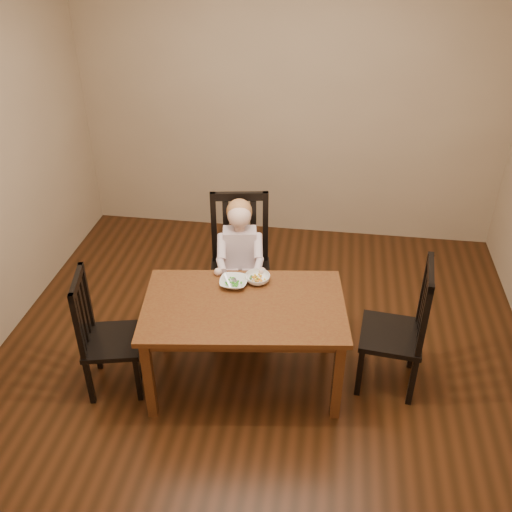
# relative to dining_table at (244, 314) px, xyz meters

# --- Properties ---
(room) EXTENTS (4.01, 4.01, 2.71)m
(room) POSITION_rel_dining_table_xyz_m (0.08, 0.21, 0.76)
(room) COLOR #3C1D0C
(room) RESTS_ON ground
(dining_table) EXTENTS (1.42, 0.97, 0.66)m
(dining_table) POSITION_rel_dining_table_xyz_m (0.00, 0.00, 0.00)
(dining_table) COLOR #4D2212
(dining_table) RESTS_ON room
(chair_child) EXTENTS (0.53, 0.51, 1.06)m
(chair_child) POSITION_rel_dining_table_xyz_m (-0.14, 0.70, -0.08)
(chair_child) COLOR black
(chair_child) RESTS_ON room
(chair_left) EXTENTS (0.46, 0.47, 0.91)m
(chair_left) POSITION_rel_dining_table_xyz_m (-0.92, -0.18, -0.15)
(chair_left) COLOR black
(chair_left) RESTS_ON room
(chair_right) EXTENTS (0.45, 0.46, 0.99)m
(chair_right) POSITION_rel_dining_table_xyz_m (1.04, 0.12, -0.12)
(chair_right) COLOR black
(chair_right) RESTS_ON room
(toddler) EXTENTS (0.39, 0.46, 0.57)m
(toddler) POSITION_rel_dining_table_xyz_m (-0.13, 0.64, 0.07)
(toddler) COLOR silver
(toddler) RESTS_ON chair_child
(bowl_peas) EXTENTS (0.19, 0.19, 0.05)m
(bowl_peas) POSITION_rel_dining_table_xyz_m (-0.10, 0.20, 0.10)
(bowl_peas) COLOR white
(bowl_peas) RESTS_ON dining_table
(bowl_veg) EXTENTS (0.20, 0.20, 0.05)m
(bowl_veg) POSITION_rel_dining_table_xyz_m (0.05, 0.27, 0.10)
(bowl_veg) COLOR white
(bowl_veg) RESTS_ON dining_table
(fork) EXTENTS (0.07, 0.10, 0.04)m
(fork) POSITION_rel_dining_table_xyz_m (-0.14, 0.18, 0.12)
(fork) COLOR silver
(fork) RESTS_ON bowl_peas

